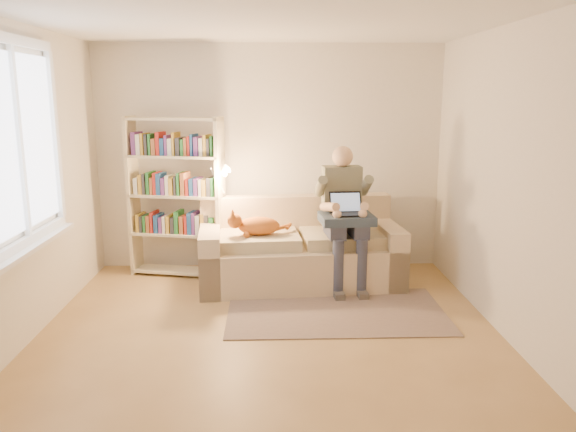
{
  "coord_description": "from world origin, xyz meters",
  "views": [
    {
      "loc": [
        0.04,
        -4.31,
        2.02
      ],
      "look_at": [
        0.19,
        1.0,
        0.87
      ],
      "focal_mm": 35.0,
      "sensor_mm": 36.0,
      "label": 1
    }
  ],
  "objects_px": {
    "laptop": "(347,209)",
    "cat": "(252,225)",
    "bookshelf": "(176,189)",
    "sofa": "(300,253)",
    "person": "(344,209)"
  },
  "relations": [
    {
      "from": "laptop",
      "to": "cat",
      "type": "bearing_deg",
      "value": 171.2
    },
    {
      "from": "bookshelf",
      "to": "laptop",
      "type": "bearing_deg",
      "value": -4.6
    },
    {
      "from": "cat",
      "to": "bookshelf",
      "type": "height_order",
      "value": "bookshelf"
    },
    {
      "from": "sofa",
      "to": "laptop",
      "type": "distance_m",
      "value": 0.76
    },
    {
      "from": "bookshelf",
      "to": "person",
      "type": "bearing_deg",
      "value": -1.02
    },
    {
      "from": "person",
      "to": "cat",
      "type": "relative_size",
      "value": 2.27
    },
    {
      "from": "laptop",
      "to": "bookshelf",
      "type": "height_order",
      "value": "bookshelf"
    },
    {
      "from": "person",
      "to": "bookshelf",
      "type": "relative_size",
      "value": 0.83
    },
    {
      "from": "cat",
      "to": "bookshelf",
      "type": "bearing_deg",
      "value": 146.16
    },
    {
      "from": "laptop",
      "to": "person",
      "type": "bearing_deg",
      "value": 91.97
    },
    {
      "from": "person",
      "to": "bookshelf",
      "type": "distance_m",
      "value": 1.88
    },
    {
      "from": "person",
      "to": "cat",
      "type": "distance_m",
      "value": 0.98
    },
    {
      "from": "sofa",
      "to": "bookshelf",
      "type": "relative_size",
      "value": 1.23
    },
    {
      "from": "cat",
      "to": "person",
      "type": "bearing_deg",
      "value": -1.35
    },
    {
      "from": "cat",
      "to": "laptop",
      "type": "relative_size",
      "value": 1.85
    }
  ]
}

